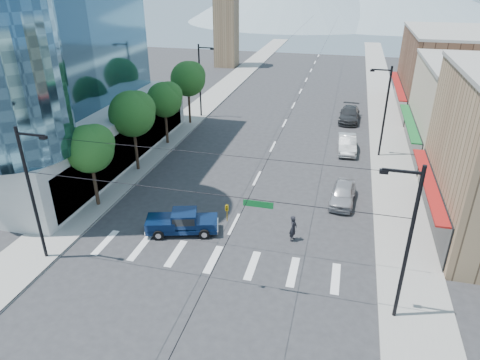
% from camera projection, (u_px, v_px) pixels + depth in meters
% --- Properties ---
extents(ground, '(160.00, 160.00, 0.00)m').
position_uv_depth(ground, '(209.00, 274.00, 26.39)').
color(ground, '#28282B').
rests_on(ground, ground).
extents(sidewalk_left, '(4.00, 120.00, 0.15)m').
position_uv_depth(sidewalk_left, '(215.00, 96.00, 63.82)').
color(sidewalk_left, gray).
rests_on(sidewalk_left, ground).
extents(sidewalk_right, '(4.00, 120.00, 0.15)m').
position_uv_depth(sidewalk_right, '(383.00, 107.00, 58.50)').
color(sidewalk_right, gray).
rests_on(sidewalk_right, ground).
extents(shop_far, '(12.00, 18.00, 10.00)m').
position_uv_depth(shop_far, '(454.00, 74.00, 54.56)').
color(shop_far, brown).
rests_on(shop_far, ground).
extents(clock_tower, '(4.80, 4.80, 20.40)m').
position_uv_depth(clock_tower, '(226.00, 8.00, 79.30)').
color(clock_tower, '#8C6B4C').
rests_on(clock_tower, ground).
extents(tree_near, '(3.65, 3.64, 6.71)m').
position_uv_depth(tree_near, '(91.00, 147.00, 31.95)').
color(tree_near, black).
rests_on(tree_near, ground).
extents(tree_midnear, '(4.09, 4.09, 7.52)m').
position_uv_depth(tree_midnear, '(134.00, 112.00, 37.77)').
color(tree_midnear, black).
rests_on(tree_midnear, ground).
extents(tree_midfar, '(3.65, 3.64, 6.71)m').
position_uv_depth(tree_midfar, '(166.00, 98.00, 44.13)').
color(tree_midfar, black).
rests_on(tree_midfar, ground).
extents(tree_far, '(4.09, 4.09, 7.52)m').
position_uv_depth(tree_far, '(189.00, 78.00, 49.95)').
color(tree_far, black).
rests_on(tree_far, ground).
extents(signal_rig, '(21.80, 0.20, 9.00)m').
position_uv_depth(signal_rig, '(204.00, 218.00, 23.43)').
color(signal_rig, black).
rests_on(signal_rig, ground).
extents(lamp_pole_nw, '(2.00, 0.25, 9.00)m').
position_uv_depth(lamp_pole_nw, '(201.00, 78.00, 52.68)').
color(lamp_pole_nw, black).
rests_on(lamp_pole_nw, ground).
extents(lamp_pole_ne, '(2.00, 0.25, 9.00)m').
position_uv_depth(lamp_pole_ne, '(384.00, 109.00, 40.99)').
color(lamp_pole_ne, black).
rests_on(lamp_pole_ne, ground).
extents(pickup_truck, '(5.38, 3.16, 1.72)m').
position_uv_depth(pickup_truck, '(182.00, 222.00, 30.20)').
color(pickup_truck, '#071635').
rests_on(pickup_truck, ground).
extents(pedestrian, '(0.59, 0.77, 1.91)m').
position_uv_depth(pedestrian, '(293.00, 228.00, 29.33)').
color(pedestrian, black).
rests_on(pedestrian, ground).
extents(parked_car_near, '(2.21, 4.81, 1.60)m').
position_uv_depth(parked_car_near, '(343.00, 194.00, 34.23)').
color(parked_car_near, '#A9A7AC').
rests_on(parked_car_near, ground).
extents(parked_car_mid, '(2.05, 5.10, 1.65)m').
position_uv_depth(parked_car_mid, '(347.00, 144.00, 44.00)').
color(parked_car_mid, silver).
rests_on(parked_car_mid, ground).
extents(parked_car_far, '(2.61, 5.91, 1.69)m').
position_uv_depth(parked_car_far, '(349.00, 114.00, 52.92)').
color(parked_car_far, '#303133').
rests_on(parked_car_far, ground).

